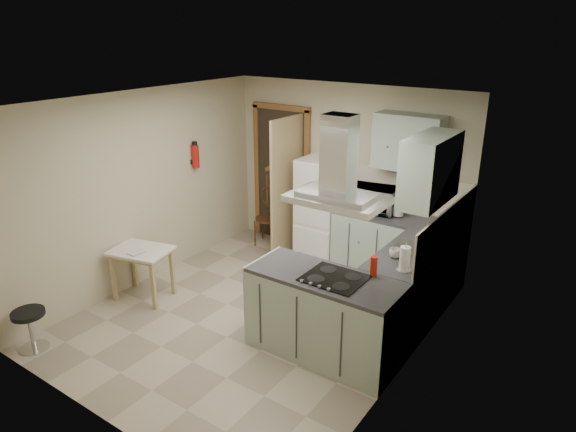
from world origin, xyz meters
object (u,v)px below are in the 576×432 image
Objects in this scene: bentwood_chair at (267,219)px; stool at (31,330)px; extractor_hood at (337,199)px; drop_leaf_table at (143,274)px; fridge at (322,210)px; peninsula at (324,315)px; microwave at (373,199)px.

stool is (-0.38, -3.64, -0.19)m from bentwood_chair.
extractor_hood reaches higher than drop_leaf_table.
fridge is at bearing -12.87° from bentwood_chair.
fridge is at bearing 121.74° from peninsula.
microwave is (2.12, 3.65, 0.84)m from stool.
microwave reaches higher than stool.
extractor_hood reaches higher than bentwood_chair.
microwave is at bearing 0.04° from fridge.
extractor_hood is at bearing -54.43° from bentwood_chair.
fridge is 1.81× the size of bentwood_chair.
microwave is (1.75, 0.02, 0.65)m from bentwood_chair.
extractor_hood is at bearing -7.46° from drop_leaf_table.
peninsula is 2.94m from bentwood_chair.
bentwood_chair reaches higher than stool.
peninsula reaches higher than drop_leaf_table.
extractor_hood is at bearing 0.00° from peninsula.
microwave is at bearing -13.30° from bentwood_chair.
drop_leaf_table is at bearing 85.26° from stool.
microwave is (-0.55, 1.98, -0.65)m from extractor_hood.
stool is at bearing -147.93° from extractor_hood.
fridge is 3.32× the size of stool.
extractor_hood is at bearing -84.28° from microwave.
microwave is at bearing 102.73° from peninsula.
extractor_hood is 1.99× the size of stool.
extractor_hood is (0.10, 0.00, 1.27)m from peninsula.
fridge reaches higher than bentwood_chair.
bentwood_chair is 1.86m from microwave.
stool is (-1.35, -3.65, -0.52)m from fridge.
stool is at bearing -109.82° from bentwood_chair.
drop_leaf_table is 2.24m from bentwood_chair.
fridge is 2.15× the size of drop_leaf_table.
extractor_hood is 1.29× the size of drop_leaf_table.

